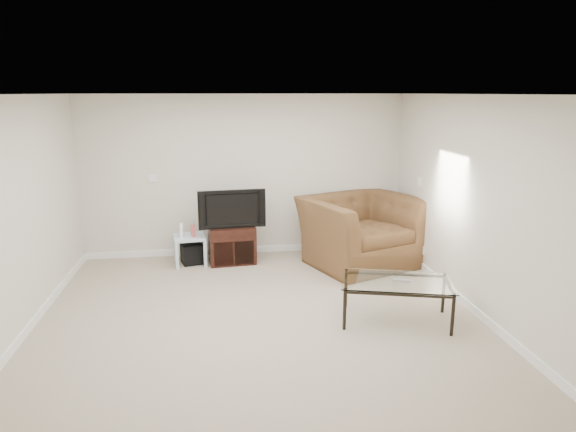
{
  "coord_description": "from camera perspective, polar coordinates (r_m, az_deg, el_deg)",
  "views": [
    {
      "loc": [
        -0.43,
        -5.44,
        2.52
      ],
      "look_at": [
        0.5,
        1.2,
        0.9
      ],
      "focal_mm": 32.0,
      "sensor_mm": 36.0,
      "label": 1
    }
  ],
  "objects": [
    {
      "name": "ceiling",
      "position": [
        5.45,
        -3.56,
        13.35
      ],
      "size": [
        5.0,
        5.0,
        0.0
      ],
      "primitive_type": "plane",
      "color": "white",
      "rests_on": "ground"
    },
    {
      "name": "coffee_table",
      "position": [
        5.97,
        11.91,
        -9.2
      ],
      "size": [
        1.36,
        0.99,
        0.48
      ],
      "primitive_type": null,
      "rotation": [
        0.0,
        0.0,
        -0.27
      ],
      "color": "black",
      "rests_on": "floor"
    },
    {
      "name": "subwoofer",
      "position": [
        7.88,
        -10.63,
        -4.12
      ],
      "size": [
        0.36,
        0.36,
        0.3
      ],
      "primitive_type": "cube",
      "rotation": [
        0.0,
        0.0,
        0.26
      ],
      "color": "black",
      "rests_on": "floor"
    },
    {
      "name": "plate_right_switch",
      "position": [
        7.72,
        14.38,
        3.7
      ],
      "size": [
        0.02,
        0.09,
        0.13
      ],
      "primitive_type": "cube",
      "color": "white",
      "rests_on": "wall_right"
    },
    {
      "name": "floor",
      "position": [
        6.01,
        -3.2,
        -11.23
      ],
      "size": [
        5.0,
        5.0,
        0.0
      ],
      "primitive_type": "plane",
      "color": "tan",
      "rests_on": "ground"
    },
    {
      "name": "wall_right",
      "position": [
        6.3,
        19.91,
        1.14
      ],
      "size": [
        0.02,
        5.0,
        2.5
      ],
      "primitive_type": "cube",
      "color": "silver",
      "rests_on": "ground"
    },
    {
      "name": "plate_right_outlet",
      "position": [
        7.67,
        14.8,
        -3.7
      ],
      "size": [
        0.02,
        0.08,
        0.12
      ],
      "primitive_type": "cube",
      "color": "white",
      "rests_on": "wall_right"
    },
    {
      "name": "television",
      "position": [
        7.65,
        -6.33,
        0.93
      ],
      "size": [
        0.94,
        0.27,
        0.57
      ],
      "primitive_type": "imported",
      "rotation": [
        0.0,
        0.0,
        0.09
      ],
      "color": "black",
      "rests_on": "tv_stand"
    },
    {
      "name": "side_table",
      "position": [
        7.85,
        -10.83,
        -3.73
      ],
      "size": [
        0.51,
        0.51,
        0.44
      ],
      "primitive_type": null,
      "rotation": [
        0.0,
        0.0,
        0.13
      ],
      "color": "#CEE3F9",
      "rests_on": "floor"
    },
    {
      "name": "dvd_player",
      "position": [
        7.73,
        -6.25,
        -1.84
      ],
      "size": [
        0.44,
        0.33,
        0.06
      ],
      "primitive_type": "cube",
      "rotation": [
        0.0,
        0.0,
        0.09
      ],
      "color": "black",
      "rests_on": "tv_stand"
    },
    {
      "name": "tv_stand",
      "position": [
        7.82,
        -6.25,
        -3.11
      ],
      "size": [
        0.72,
        0.54,
        0.57
      ],
      "primitive_type": null,
      "rotation": [
        0.0,
        0.0,
        0.09
      ],
      "color": "black",
      "rests_on": "floor"
    },
    {
      "name": "game_case",
      "position": [
        7.75,
        -10.52,
        -1.59
      ],
      "size": [
        0.07,
        0.13,
        0.17
      ],
      "primitive_type": "cube",
      "rotation": [
        0.0,
        0.0,
        0.2
      ],
      "color": "#CC4C4C",
      "rests_on": "side_table"
    },
    {
      "name": "wall_back",
      "position": [
        8.05,
        -4.82,
        4.46
      ],
      "size": [
        5.0,
        0.02,
        2.5
      ],
      "primitive_type": "cube",
      "color": "silver",
      "rests_on": "ground"
    },
    {
      "name": "recliner",
      "position": [
        7.68,
        8.15,
        -0.41
      ],
      "size": [
        1.82,
        1.51,
        1.36
      ],
      "primitive_type": "imported",
      "rotation": [
        0.0,
        0.0,
        0.37
      ],
      "color": "#4E2E20",
      "rests_on": "floor"
    },
    {
      "name": "plate_back",
      "position": [
        8.09,
        -14.8,
        4.1
      ],
      "size": [
        0.12,
        0.02,
        0.12
      ],
      "primitive_type": "cube",
      "color": "white",
      "rests_on": "wall_back"
    },
    {
      "name": "game_console",
      "position": [
        7.73,
        -11.73,
        -1.57
      ],
      "size": [
        0.05,
        0.15,
        0.2
      ],
      "primitive_type": "cube",
      "rotation": [
        0.0,
        0.0,
        0.01
      ],
      "color": "white",
      "rests_on": "side_table"
    },
    {
      "name": "remote",
      "position": [
        5.87,
        12.48,
        -6.99
      ],
      "size": [
        0.2,
        0.13,
        0.02
      ],
      "primitive_type": "cube",
      "rotation": [
        0.0,
        0.0,
        -0.42
      ],
      "color": "#B2B2B7",
      "rests_on": "coffee_table"
    },
    {
      "name": "wall_left",
      "position": [
        5.96,
        -28.1,
        -0.35
      ],
      "size": [
        0.02,
        5.0,
        2.5
      ],
      "primitive_type": "cube",
      "color": "silver",
      "rests_on": "ground"
    }
  ]
}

